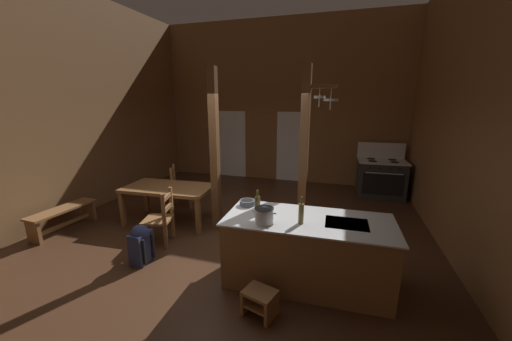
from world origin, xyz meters
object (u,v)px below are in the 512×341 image
stockpot_on_counter (264,215)px  mixing_bowl_on_counter (247,203)px  step_stool (260,300)px  ladderback_chair_near_window (160,219)px  dining_table (169,191)px  bench_along_left_wall (63,215)px  ladderback_chair_by_post (180,187)px  stove_range (381,178)px  bottle_tall_on_counter (301,213)px  bottle_short_on_counter (257,205)px  kitchen_island (307,251)px  backpack (141,243)px

stockpot_on_counter → mixing_bowl_on_counter: bearing=127.2°
step_stool → ladderback_chair_near_window: 2.37m
dining_table → ladderback_chair_near_window: (0.37, -0.83, -0.20)m
step_stool → bench_along_left_wall: bench_along_left_wall is taller
ladderback_chair_by_post → mixing_bowl_on_counter: mixing_bowl_on_counter is taller
ladderback_chair_near_window → mixing_bowl_on_counter: size_ratio=4.25×
ladderback_chair_near_window → dining_table: bearing=113.9°
ladderback_chair_by_post → stove_range: bearing=24.6°
bench_along_left_wall → bottle_tall_on_counter: size_ratio=3.50×
ladderback_chair_near_window → bench_along_left_wall: bearing=-177.2°
bottle_tall_on_counter → bottle_short_on_counter: 0.61m
kitchen_island → step_stool: bearing=-118.8°
ladderback_chair_near_window → bottle_tall_on_counter: bearing=-11.8°
ladderback_chair_by_post → bottle_tall_on_counter: bottle_tall_on_counter is taller
kitchen_island → ladderback_chair_near_window: (-2.50, 0.35, -0.00)m
bottle_tall_on_counter → bottle_short_on_counter: (-0.60, 0.12, -0.00)m
dining_table → ladderback_chair_near_window: 0.93m
ladderback_chair_by_post → bottle_tall_on_counter: 3.81m
stockpot_on_counter → bottle_short_on_counter: (-0.16, 0.24, 0.04)m
stockpot_on_counter → ladderback_chair_near_window: bearing=162.4°
step_stool → ladderback_chair_near_window: size_ratio=0.45×
bottle_short_on_counter → bench_along_left_wall: bearing=175.8°
bottle_short_on_counter → bottle_tall_on_counter: bearing=-11.3°
bench_along_left_wall → stockpot_on_counter: bearing=-7.4°
stove_range → bottle_tall_on_counter: (-1.41, -4.23, 0.56)m
stove_range → mixing_bowl_on_counter: (-2.25, -3.83, 0.47)m
dining_table → bottle_short_on_counter: bottle_short_on_counter is taller
dining_table → kitchen_island: bearing=-22.2°
stockpot_on_counter → bottle_tall_on_counter: 0.46m
dining_table → bottle_short_on_counter: size_ratio=5.12×
kitchen_island → stockpot_on_counter: bearing=-151.4°
backpack → bench_along_left_wall: bearing=167.0°
ladderback_chair_by_post → stockpot_on_counter: (2.63, -2.30, 0.56)m
stove_range → ladderback_chair_near_window: 5.34m
stove_range → backpack: bearing=-131.2°
ladderback_chair_by_post → stockpot_on_counter: stockpot_on_counter is taller
bottle_short_on_counter → ladderback_chair_near_window: bearing=168.0°
backpack → bottle_tall_on_counter: 2.48m
kitchen_island → step_stool: kitchen_island is taller
stove_range → bottle_short_on_counter: 4.61m
backpack → bottle_short_on_counter: (1.77, 0.20, 0.73)m
bottle_short_on_counter → mixing_bowl_on_counter: bearing=130.0°
stove_range → backpack: stove_range is taller
bench_along_left_wall → stockpot_on_counter: 4.13m
ladderback_chair_near_window → stove_range: bearing=44.2°
dining_table → mixing_bowl_on_counter: mixing_bowl_on_counter is taller
ladderback_chair_by_post → mixing_bowl_on_counter: size_ratio=4.25×
bottle_short_on_counter → stockpot_on_counter: bearing=-56.4°
stove_range → bottle_short_on_counter: stove_range is taller
dining_table → stockpot_on_counter: stockpot_on_counter is taller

